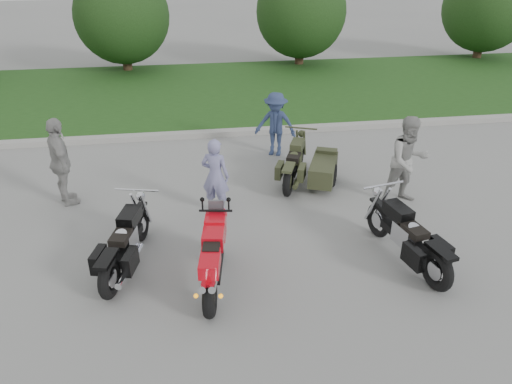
{
  "coord_description": "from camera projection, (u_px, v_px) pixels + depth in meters",
  "views": [
    {
      "loc": [
        -0.91,
        -6.99,
        4.98
      ],
      "look_at": [
        0.29,
        0.97,
        0.8
      ],
      "focal_mm": 35.0,
      "sensor_mm": 36.0,
      "label": 1
    }
  ],
  "objects": [
    {
      "name": "ground",
      "position": [
        248.0,
        260.0,
        8.55
      ],
      "size": [
        80.0,
        80.0,
        0.0
      ],
      "primitive_type": "plane",
      "color": "gray",
      "rests_on": "ground"
    },
    {
      "name": "curb",
      "position": [
        219.0,
        133.0,
        13.78
      ],
      "size": [
        60.0,
        0.3,
        0.15
      ],
      "primitive_type": "cube",
      "color": "#9F9D96",
      "rests_on": "ground"
    },
    {
      "name": "grass_strip",
      "position": [
        209.0,
        92.0,
        17.42
      ],
      "size": [
        60.0,
        8.0,
        0.14
      ],
      "primitive_type": "cube",
      "color": "#2B5C1F",
      "rests_on": "ground"
    },
    {
      "name": "person_back",
      "position": [
        61.0,
        162.0,
        9.95
      ],
      "size": [
        0.82,
        1.17,
        1.84
      ],
      "primitive_type": "imported",
      "rotation": [
        0.0,
        0.0,
        1.96
      ],
      "color": "#9C9B97",
      "rests_on": "ground"
    },
    {
      "name": "tree_mid_left",
      "position": [
        122.0,
        16.0,
        18.99
      ],
      "size": [
        3.6,
        3.6,
        4.0
      ],
      "color": "#3F2B1C",
      "rests_on": "ground"
    },
    {
      "name": "tree_far_right",
      "position": [
        486.0,
        8.0,
        20.97
      ],
      "size": [
        3.6,
        3.6,
        4.0
      ],
      "color": "#3F2B1C",
      "rests_on": "ground"
    },
    {
      "name": "cruiser_left",
      "position": [
        125.0,
        246.0,
        8.14
      ],
      "size": [
        0.7,
        2.22,
        0.87
      ],
      "rotation": [
        0.0,
        0.0,
        -0.25
      ],
      "color": "black",
      "rests_on": "ground"
    },
    {
      "name": "tree_mid_right",
      "position": [
        301.0,
        12.0,
        19.91
      ],
      "size": [
        3.6,
        3.6,
        4.0
      ],
      "color": "#3F2B1C",
      "rests_on": "ground"
    },
    {
      "name": "person_denim",
      "position": [
        276.0,
        124.0,
        12.29
      ],
      "size": [
        1.19,
        0.97,
        1.6
      ],
      "primitive_type": "imported",
      "rotation": [
        0.0,
        0.0,
        -0.42
      ],
      "color": "navy",
      "rests_on": "ground"
    },
    {
      "name": "person_grey",
      "position": [
        408.0,
        161.0,
        10.01
      ],
      "size": [
        0.98,
        0.81,
        1.84
      ],
      "primitive_type": "imported",
      "rotation": [
        0.0,
        0.0,
        0.14
      ],
      "color": "#999893",
      "rests_on": "ground"
    },
    {
      "name": "cruiser_sidecar",
      "position": [
        311.0,
        168.0,
        10.99
      ],
      "size": [
        1.53,
        2.05,
        0.83
      ],
      "rotation": [
        0.0,
        0.0,
        -0.39
      ],
      "color": "black",
      "rests_on": "ground"
    },
    {
      "name": "cruiser_right",
      "position": [
        410.0,
        240.0,
        8.28
      ],
      "size": [
        0.71,
        2.3,
        0.89
      ],
      "rotation": [
        0.0,
        0.0,
        0.21
      ],
      "color": "black",
      "rests_on": "ground"
    },
    {
      "name": "person_stripe",
      "position": [
        215.0,
        176.0,
        9.73
      ],
      "size": [
        0.67,
        0.57,
        1.55
      ],
      "primitive_type": "imported",
      "rotation": [
        0.0,
        0.0,
        2.72
      ],
      "color": "#8583B2",
      "rests_on": "ground"
    },
    {
      "name": "sportbike_red",
      "position": [
        213.0,
        257.0,
        7.66
      ],
      "size": [
        0.55,
        1.99,
        0.95
      ],
      "rotation": [
        0.0,
        0.0,
        -0.16
      ],
      "color": "black",
      "rests_on": "ground"
    }
  ]
}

